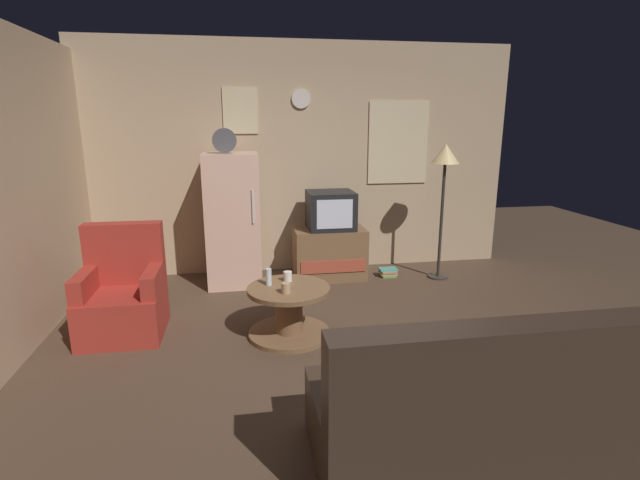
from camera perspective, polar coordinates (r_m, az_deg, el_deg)
ground_plane at (r=3.95m, az=2.78°, el=-13.83°), size 12.00×12.00×0.00m
wall_with_art at (r=5.92m, az=-2.04°, el=9.65°), size 5.20×0.12×2.76m
fridge at (r=5.49m, az=-10.40°, el=2.42°), size 0.60×0.62×1.77m
tv_stand at (r=5.71m, az=1.12°, el=-1.57°), size 0.84×0.53×0.60m
crt_tv at (r=5.59m, az=1.28°, el=3.60°), size 0.54×0.51×0.44m
standing_lamp at (r=5.68m, az=14.76°, el=8.75°), size 0.32×0.32×1.59m
coffee_table at (r=4.22m, az=-3.74°, el=-8.55°), size 0.72×0.72×0.45m
wine_glass at (r=4.18m, az=-6.18°, el=-4.43°), size 0.05×0.05×0.15m
mug_ceramic_white at (r=4.27m, az=-3.89°, el=-4.38°), size 0.08×0.08×0.09m
mug_ceramic_tan at (r=3.98m, az=-4.11°, el=-5.78°), size 0.08×0.08×0.09m
armchair at (r=4.58m, az=-22.52°, el=-6.26°), size 0.68×0.68×0.96m
couch at (r=2.88m, az=17.58°, el=-18.95°), size 1.70×0.80×0.92m
book_stack at (r=5.86m, az=8.15°, el=-3.84°), size 0.22×0.18×0.10m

